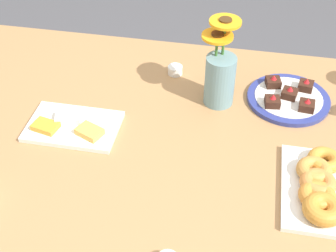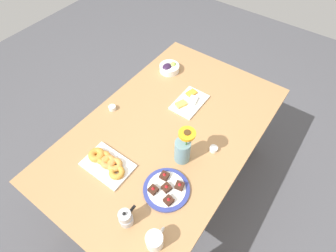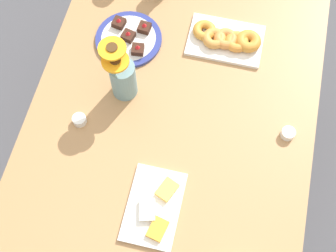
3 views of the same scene
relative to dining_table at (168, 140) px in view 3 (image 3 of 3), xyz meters
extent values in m
plane|color=#4C4C51|center=(0.00, 0.00, -0.65)|extent=(6.00, 6.00, 0.00)
cube|color=#A87A4C|center=(0.00, 0.00, 0.07)|extent=(1.60, 1.00, 0.04)
cube|color=#A87A4C|center=(-0.72, -0.42, -0.30)|extent=(0.07, 0.07, 0.70)
cube|color=#A87A4C|center=(-0.72, 0.42, -0.30)|extent=(0.07, 0.07, 0.70)
cube|color=white|center=(0.27, 0.02, 0.09)|extent=(0.26, 0.17, 0.01)
cube|color=#EFB74C|center=(0.21, 0.05, 0.11)|extent=(0.08, 0.07, 0.02)
cube|color=white|center=(0.29, 0.00, 0.11)|extent=(0.08, 0.07, 0.02)
cube|color=orange|center=(0.34, 0.05, 0.11)|extent=(0.08, 0.06, 0.02)
cube|color=white|center=(-0.41, 0.13, 0.09)|extent=(0.19, 0.28, 0.01)
torus|color=gold|center=(-0.42, 0.04, 0.12)|extent=(0.10, 0.10, 0.03)
torus|color=#C9893E|center=(-0.39, 0.09, 0.12)|extent=(0.12, 0.12, 0.03)
torus|color=#D1813E|center=(-0.40, 0.13, 0.12)|extent=(0.12, 0.12, 0.03)
torus|color=orange|center=(-0.40, 0.17, 0.12)|extent=(0.12, 0.12, 0.03)
torus|color=#CA8530|center=(-0.41, 0.21, 0.12)|extent=(0.12, 0.12, 0.04)
cylinder|color=white|center=(0.03, -0.31, 0.10)|extent=(0.05, 0.05, 0.03)
cylinder|color=#C68923|center=(0.03, -0.31, 0.11)|extent=(0.04, 0.04, 0.01)
cylinder|color=white|center=(-0.08, 0.40, 0.10)|extent=(0.05, 0.05, 0.03)
cylinder|color=maroon|center=(-0.08, 0.40, 0.11)|extent=(0.04, 0.04, 0.01)
cylinder|color=navy|center=(-0.33, -0.23, 0.09)|extent=(0.25, 0.25, 0.01)
cylinder|color=white|center=(-0.33, -0.23, 0.09)|extent=(0.21, 0.21, 0.01)
cube|color=#381E14|center=(-0.38, -0.18, 0.11)|extent=(0.05, 0.05, 0.02)
cone|color=red|center=(-0.38, -0.18, 0.13)|extent=(0.02, 0.02, 0.01)
cube|color=#381E14|center=(-0.28, -0.18, 0.11)|extent=(0.05, 0.05, 0.02)
cone|color=red|center=(-0.28, -0.18, 0.13)|extent=(0.02, 0.02, 0.01)
cube|color=#381E14|center=(-0.38, -0.28, 0.11)|extent=(0.05, 0.05, 0.02)
cone|color=red|center=(-0.38, -0.28, 0.13)|extent=(0.02, 0.02, 0.01)
cube|color=#381E14|center=(-0.28, -0.28, 0.11)|extent=(0.05, 0.05, 0.02)
cone|color=red|center=(-0.28, -0.28, 0.13)|extent=(0.02, 0.02, 0.01)
cube|color=#381E14|center=(-0.33, -0.23, 0.11)|extent=(0.05, 0.05, 0.02)
cone|color=red|center=(-0.33, -0.23, 0.13)|extent=(0.02, 0.02, 0.01)
cylinder|color=#6B939E|center=(-0.12, -0.19, 0.16)|extent=(0.09, 0.09, 0.16)
cylinder|color=#3D702D|center=(-0.12, -0.21, 0.29)|extent=(0.01, 0.01, 0.10)
cylinder|color=orange|center=(-0.12, -0.21, 0.35)|extent=(0.09, 0.09, 0.01)
cylinder|color=#472D14|center=(-0.12, -0.21, 0.35)|extent=(0.04, 0.04, 0.01)
cylinder|color=#3D702D|center=(-0.10, -0.20, 0.27)|extent=(0.01, 0.01, 0.06)
cylinder|color=orange|center=(-0.10, -0.20, 0.31)|extent=(0.09, 0.09, 0.01)
cylinder|color=#472D14|center=(-0.10, -0.20, 0.31)|extent=(0.04, 0.04, 0.01)
camera|label=1|loc=(-0.18, 0.95, 0.98)|focal=50.00mm
camera|label=2|loc=(-0.81, -0.58, 1.41)|focal=28.00mm
camera|label=3|loc=(0.63, 0.15, 1.57)|focal=50.00mm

